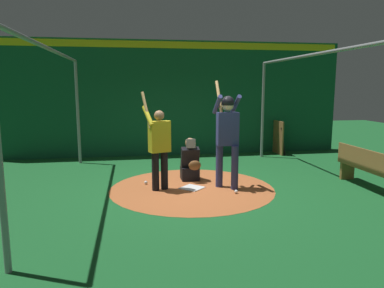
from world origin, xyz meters
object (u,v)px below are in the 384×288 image
(bench, at_px, (368,168))
(baseball_1, at_px, (236,192))
(bat_rack, at_px, (276,137))
(batter, at_px, (227,132))
(home_plate, at_px, (192,188))
(visitor, at_px, (159,144))
(catcher, at_px, (190,164))
(baseball_0, at_px, (146,182))

(bench, distance_m, baseball_1, 2.84)
(bench, bearing_deg, bat_rack, -176.94)
(bat_rack, distance_m, baseball_1, 4.94)
(batter, bearing_deg, bat_rack, 144.57)
(batter, bearing_deg, bench, 79.36)
(batter, distance_m, baseball_1, 1.24)
(home_plate, relative_size, visitor, 0.21)
(baseball_1, bearing_deg, bat_rack, 148.35)
(catcher, xyz_separation_m, baseball_0, (0.21, -1.02, -0.34))
(batter, relative_size, catcher, 2.29)
(visitor, bearing_deg, bat_rack, 112.60)
(catcher, height_order, baseball_1, catcher)
(catcher, distance_m, visitor, 1.15)
(batter, xyz_separation_m, catcher, (-0.76, -0.65, -0.81))
(bench, bearing_deg, home_plate, -99.77)
(baseball_0, bearing_deg, bat_rack, 126.31)
(bat_rack, height_order, bench, bat_rack)
(home_plate, relative_size, catcher, 0.43)
(batter, xyz_separation_m, bench, (0.54, 2.89, -0.75))
(home_plate, height_order, baseball_1, baseball_1)
(home_plate, xyz_separation_m, visitor, (-0.02, -0.68, 0.95))
(baseball_0, bearing_deg, catcher, 101.45)
(batter, xyz_separation_m, baseball_0, (-0.56, -1.68, -1.16))
(bat_rack, xyz_separation_m, bench, (4.29, 0.23, -0.04))
(batter, height_order, bat_rack, batter)
(bench, bearing_deg, baseball_0, -103.52)
(batter, relative_size, bat_rack, 1.91)
(home_plate, xyz_separation_m, baseball_0, (-0.48, -0.95, 0.03))
(baseball_0, bearing_deg, home_plate, 63.42)
(visitor, relative_size, baseball_1, 27.36)
(baseball_0, bearing_deg, baseball_1, 60.48)
(bat_rack, bearing_deg, baseball_0, -53.69)
(home_plate, xyz_separation_m, bat_rack, (-3.67, 3.39, 0.48))
(bench, bearing_deg, batter, -100.64)
(baseball_0, height_order, baseball_1, same)
(visitor, bearing_deg, baseball_1, 50.68)
(home_plate, xyz_separation_m, baseball_1, (0.52, 0.81, 0.03))
(bat_rack, bearing_deg, bench, 3.06)
(baseball_0, bearing_deg, bench, 76.48)
(home_plate, xyz_separation_m, bench, (0.62, 3.62, 0.44))
(home_plate, distance_m, bat_rack, 5.02)
(baseball_1, bearing_deg, visitor, -110.09)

